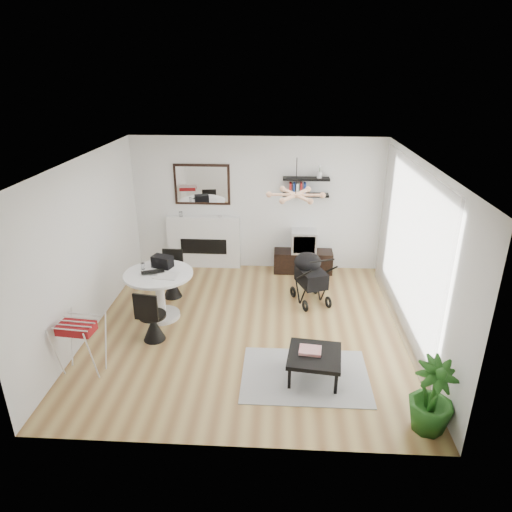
# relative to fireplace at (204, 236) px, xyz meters

# --- Properties ---
(floor) EXTENTS (5.00, 5.00, 0.00)m
(floor) POSITION_rel_fireplace_xyz_m (1.10, -2.42, -0.69)
(floor) COLOR olive
(floor) RESTS_ON ground
(ceiling) EXTENTS (5.00, 5.00, 0.00)m
(ceiling) POSITION_rel_fireplace_xyz_m (1.10, -2.42, 2.01)
(ceiling) COLOR white
(ceiling) RESTS_ON wall_back
(wall_back) EXTENTS (5.00, 0.00, 5.00)m
(wall_back) POSITION_rel_fireplace_xyz_m (1.10, 0.08, 0.66)
(wall_back) COLOR white
(wall_back) RESTS_ON floor
(wall_left) EXTENTS (0.00, 5.00, 5.00)m
(wall_left) POSITION_rel_fireplace_xyz_m (-1.40, -2.42, 0.66)
(wall_left) COLOR white
(wall_left) RESTS_ON floor
(wall_right) EXTENTS (0.00, 5.00, 5.00)m
(wall_right) POSITION_rel_fireplace_xyz_m (3.60, -2.42, 0.66)
(wall_right) COLOR white
(wall_right) RESTS_ON floor
(sheer_curtain) EXTENTS (0.04, 3.60, 2.60)m
(sheer_curtain) POSITION_rel_fireplace_xyz_m (3.50, -2.22, 0.66)
(sheer_curtain) COLOR white
(sheer_curtain) RESTS_ON wall_right
(fireplace) EXTENTS (1.50, 0.17, 2.16)m
(fireplace) POSITION_rel_fireplace_xyz_m (0.00, 0.00, 0.00)
(fireplace) COLOR white
(fireplace) RESTS_ON floor
(shelf_lower) EXTENTS (0.90, 0.25, 0.04)m
(shelf_lower) POSITION_rel_fireplace_xyz_m (2.05, -0.05, 0.91)
(shelf_lower) COLOR black
(shelf_lower) RESTS_ON wall_back
(shelf_upper) EXTENTS (0.90, 0.25, 0.04)m
(shelf_upper) POSITION_rel_fireplace_xyz_m (2.05, -0.05, 1.23)
(shelf_upper) COLOR black
(shelf_upper) RESTS_ON wall_back
(pendant_lamp) EXTENTS (0.90, 0.90, 0.10)m
(pendant_lamp) POSITION_rel_fireplace_xyz_m (1.80, -2.12, 1.46)
(pendant_lamp) COLOR tan
(pendant_lamp) RESTS_ON ceiling
(tv_console) EXTENTS (1.19, 0.42, 0.44)m
(tv_console) POSITION_rel_fireplace_xyz_m (2.05, -0.14, -0.46)
(tv_console) COLOR black
(tv_console) RESTS_ON floor
(crt_tv) EXTENTS (0.50, 0.44, 0.44)m
(crt_tv) POSITION_rel_fireplace_xyz_m (2.06, -0.14, -0.02)
(crt_tv) COLOR silver
(crt_tv) RESTS_ON tv_console
(dining_table) EXTENTS (1.12, 1.12, 0.82)m
(dining_table) POSITION_rel_fireplace_xyz_m (-0.39, -2.15, -0.14)
(dining_table) COLOR white
(dining_table) RESTS_ON floor
(laptop) EXTENTS (0.43, 0.35, 0.03)m
(laptop) POSITION_rel_fireplace_xyz_m (-0.46, -2.21, 0.15)
(laptop) COLOR black
(laptop) RESTS_ON dining_table
(black_bag) EXTENTS (0.38, 0.29, 0.20)m
(black_bag) POSITION_rel_fireplace_xyz_m (-0.37, -1.92, 0.23)
(black_bag) COLOR black
(black_bag) RESTS_ON dining_table
(newspaper) EXTENTS (0.40, 0.35, 0.01)m
(newspaper) POSITION_rel_fireplace_xyz_m (-0.22, -2.26, 0.14)
(newspaper) COLOR white
(newspaper) RESTS_ON dining_table
(drinking_glass) EXTENTS (0.06, 0.06, 0.11)m
(drinking_glass) POSITION_rel_fireplace_xyz_m (-0.67, -2.02, 0.19)
(drinking_glass) COLOR white
(drinking_glass) RESTS_ON dining_table
(chair_far) EXTENTS (0.41, 0.41, 0.86)m
(chair_far) POSITION_rel_fireplace_xyz_m (-0.37, -1.38, -0.41)
(chair_far) COLOR black
(chair_far) RESTS_ON floor
(chair_near) EXTENTS (0.43, 0.44, 0.87)m
(chair_near) POSITION_rel_fireplace_xyz_m (-0.34, -2.85, -0.41)
(chair_near) COLOR black
(chair_near) RESTS_ON floor
(drying_rack) EXTENTS (0.59, 0.56, 0.81)m
(drying_rack) POSITION_rel_fireplace_xyz_m (-1.08, -3.69, -0.26)
(drying_rack) COLOR white
(drying_rack) RESTS_ON floor
(stroller) EXTENTS (0.74, 0.90, 0.98)m
(stroller) POSITION_rel_fireplace_xyz_m (2.12, -1.40, -0.26)
(stroller) COLOR black
(stroller) RESTS_ON floor
(rug) EXTENTS (1.73, 1.25, 0.01)m
(rug) POSITION_rel_fireplace_xyz_m (1.97, -3.61, -0.68)
(rug) COLOR #999999
(rug) RESTS_ON floor
(coffee_table) EXTENTS (0.78, 0.78, 0.36)m
(coffee_table) POSITION_rel_fireplace_xyz_m (2.08, -3.63, -0.35)
(coffee_table) COLOR black
(coffee_table) RESTS_ON rug
(magazines) EXTENTS (0.32, 0.27, 0.04)m
(magazines) POSITION_rel_fireplace_xyz_m (2.02, -3.58, -0.29)
(magazines) COLOR #C13034
(magazines) RESTS_ON coffee_table
(potted_plant) EXTENTS (0.65, 0.65, 0.92)m
(potted_plant) POSITION_rel_fireplace_xyz_m (3.35, -4.51, -0.23)
(potted_plant) COLOR #205518
(potted_plant) RESTS_ON floor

